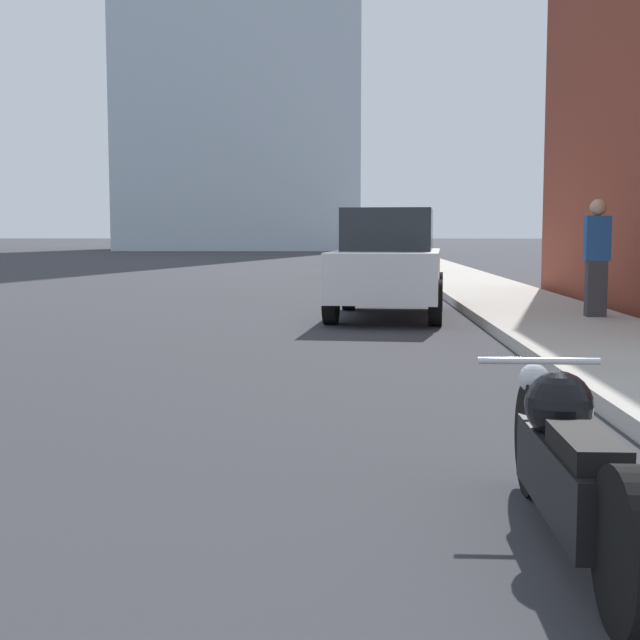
{
  "coord_description": "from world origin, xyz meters",
  "views": [
    {
      "loc": [
        1.87,
        1.08,
        1.39
      ],
      "look_at": [
        1.6,
        8.29,
        0.68
      ],
      "focal_mm": 50.0,
      "sensor_mm": 36.0,
      "label": 1
    }
  ],
  "objects_px": {
    "motorcycle": "(568,465)",
    "parked_car_silver": "(381,249)",
    "parked_car_white": "(388,264)",
    "parked_car_yellow": "(367,246)",
    "pedestrian": "(597,256)"
  },
  "relations": [
    {
      "from": "motorcycle",
      "to": "pedestrian",
      "type": "distance_m",
      "value": 9.74
    },
    {
      "from": "parked_car_silver",
      "to": "parked_car_yellow",
      "type": "height_order",
      "value": "parked_car_silver"
    },
    {
      "from": "parked_car_white",
      "to": "parked_car_yellow",
      "type": "distance_m",
      "value": 23.54
    },
    {
      "from": "motorcycle",
      "to": "parked_car_white",
      "type": "xyz_separation_m",
      "value": [
        -0.37,
        10.71,
        0.51
      ]
    },
    {
      "from": "motorcycle",
      "to": "parked_car_silver",
      "type": "height_order",
      "value": "parked_car_silver"
    },
    {
      "from": "motorcycle",
      "to": "parked_car_yellow",
      "type": "relative_size",
      "value": 0.56
    },
    {
      "from": "pedestrian",
      "to": "parked_car_white",
      "type": "bearing_deg",
      "value": 155.78
    },
    {
      "from": "parked_car_silver",
      "to": "motorcycle",
      "type": "bearing_deg",
      "value": -92.44
    },
    {
      "from": "motorcycle",
      "to": "pedestrian",
      "type": "relative_size",
      "value": 1.32
    },
    {
      "from": "motorcycle",
      "to": "parked_car_silver",
      "type": "xyz_separation_m",
      "value": [
        -0.08,
        23.9,
        0.48
      ]
    },
    {
      "from": "motorcycle",
      "to": "parked_car_silver",
      "type": "bearing_deg",
      "value": 90.89
    },
    {
      "from": "pedestrian",
      "to": "parked_car_yellow",
      "type": "bearing_deg",
      "value": 96.87
    },
    {
      "from": "parked_car_silver",
      "to": "parked_car_yellow",
      "type": "relative_size",
      "value": 1.09
    },
    {
      "from": "motorcycle",
      "to": "parked_car_yellow",
      "type": "xyz_separation_m",
      "value": [
        -0.37,
        34.25,
        0.41
      ]
    },
    {
      "from": "parked_car_white",
      "to": "parked_car_silver",
      "type": "height_order",
      "value": "parked_car_white"
    }
  ]
}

